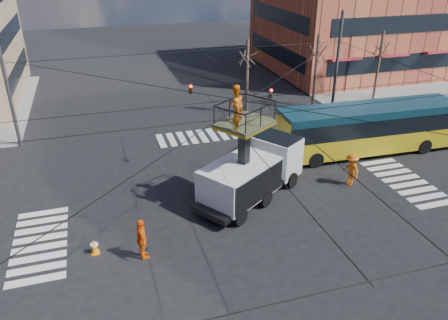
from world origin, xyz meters
TOP-DOWN VIEW (x-y plane):
  - ground at (0.00, 0.00)m, footprint 120.00×120.00m
  - sidewalk_ne at (21.00, 21.00)m, footprint 18.00×18.00m
  - crosswalks at (0.00, 0.00)m, footprint 22.40×22.40m
  - building_ne at (21.98, 23.98)m, footprint 20.06×16.06m
  - overhead_network at (-0.07, 0.40)m, footprint 24.24×24.24m
  - tree_a at (5.00, 13.50)m, footprint 2.00×2.00m
  - tree_b at (11.00, 13.50)m, footprint 2.00×2.00m
  - tree_c at (17.00, 13.50)m, footprint 2.00×2.00m
  - utility_truck at (0.87, 1.13)m, footprint 7.10×5.79m
  - city_bus at (10.07, 4.23)m, footprint 12.13×3.03m
  - traffic_cone at (-7.56, -1.51)m, footprint 0.36×0.36m
  - worker_ground at (-5.52, -2.46)m, footprint 0.62×1.21m
  - flagger at (6.68, 0.64)m, footprint 0.85×1.32m

SIDE VIEW (x-z plane):
  - ground at x=0.00m, z-range 0.00..0.00m
  - crosswalks at x=0.00m, z-range 0.00..0.02m
  - sidewalk_ne at x=21.00m, z-range 0.00..0.12m
  - traffic_cone at x=-7.56m, z-range 0.00..0.72m
  - flagger at x=6.68m, z-range 0.00..1.93m
  - worker_ground at x=-5.52m, z-range 0.00..1.98m
  - city_bus at x=10.07m, z-range 0.12..3.32m
  - utility_truck at x=0.87m, z-range -1.14..5.30m
  - overhead_network at x=-0.07m, z-range 0.29..8.29m
  - tree_a at x=5.00m, z-range 1.63..7.63m
  - tree_b at x=11.00m, z-range 1.63..7.63m
  - tree_c at x=17.00m, z-range 1.63..7.63m
  - building_ne at x=21.98m, z-range 0.00..14.00m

